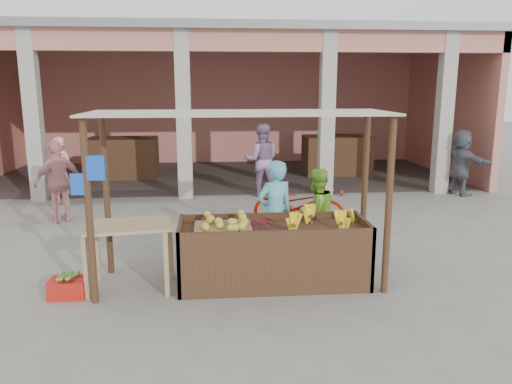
{
  "coord_description": "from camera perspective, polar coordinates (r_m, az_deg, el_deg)",
  "views": [
    {
      "loc": [
        -0.31,
        -6.56,
        2.73
      ],
      "look_at": [
        0.36,
        1.2,
        1.06
      ],
      "focal_mm": 35.0,
      "sensor_mm": 36.0,
      "label": 1
    }
  ],
  "objects": [
    {
      "name": "berry_heap",
      "position": [
        6.86,
        0.7,
        -3.54
      ],
      "size": [
        0.49,
        0.4,
        0.16
      ],
      "primitive_type": "ellipsoid",
      "color": "maroon",
      "rests_on": "fruit_stall"
    },
    {
      "name": "market_building",
      "position": [
        15.49,
        -3.68,
        11.99
      ],
      "size": [
        14.4,
        6.4,
        4.2
      ],
      "color": "#C77568",
      "rests_on": "ground"
    },
    {
      "name": "motorcycle",
      "position": [
        9.62,
        4.93,
        -1.38
      ],
      "size": [
        1.2,
        1.98,
        0.98
      ],
      "primitive_type": "imported",
      "rotation": [
        0.0,
        0.0,
        1.25
      ],
      "color": "#921201",
      "rests_on": "ground"
    },
    {
      "name": "stall_awning",
      "position": [
        6.67,
        -2.4,
        5.64
      ],
      "size": [
        4.09,
        1.35,
        2.39
      ],
      "color": "#4F351F",
      "rests_on": "ground"
    },
    {
      "name": "banana_heap",
      "position": [
        6.97,
        7.75,
        -3.16
      ],
      "size": [
        1.14,
        0.62,
        0.21
      ],
      "primitive_type": null,
      "color": "yellow",
      "rests_on": "fruit_stall"
    },
    {
      "name": "side_table",
      "position": [
        6.93,
        -14.29,
        -4.7
      ],
      "size": [
        1.22,
        0.89,
        0.91
      ],
      "rotation": [
        0.0,
        0.0,
        0.13
      ],
      "color": "tan",
      "rests_on": "ground"
    },
    {
      "name": "vendor_green",
      "position": [
        8.0,
        6.88,
        -2.19
      ],
      "size": [
        0.85,
        0.73,
        1.53
      ],
      "primitive_type": "imported",
      "rotation": [
        0.0,
        0.0,
        3.65
      ],
      "color": "#81C434",
      "rests_on": "ground"
    },
    {
      "name": "shopper_e",
      "position": [
        12.22,
        -21.47,
        2.33
      ],
      "size": [
        0.76,
        0.68,
        1.66
      ],
      "primitive_type": "imported",
      "rotation": [
        0.0,
        0.0,
        -0.44
      ],
      "color": "#EDA981",
      "rests_on": "ground"
    },
    {
      "name": "fruit_stall",
      "position": [
        7.01,
        1.98,
        -7.29
      ],
      "size": [
        2.6,
        0.95,
        0.8
      ],
      "primitive_type": "cube",
      "color": "#4F351F",
      "rests_on": "ground"
    },
    {
      "name": "vendor_blue",
      "position": [
        7.63,
        2.18,
        -2.01
      ],
      "size": [
        0.77,
        0.67,
        1.73
      ],
      "primitive_type": "imported",
      "rotation": [
        0.0,
        0.0,
        3.49
      ],
      "color": "#5FBFDF",
      "rests_on": "ground"
    },
    {
      "name": "papaya_pile",
      "position": [
        6.87,
        -14.39,
        -2.77
      ],
      "size": [
        0.69,
        0.39,
        0.2
      ],
      "primitive_type": null,
      "color": "#3F862B",
      "rests_on": "side_table"
    },
    {
      "name": "shopper_b",
      "position": [
        10.76,
        -21.64,
        1.37
      ],
      "size": [
        1.15,
        1.07,
        1.76
      ],
      "primitive_type": "imported",
      "rotation": [
        0.0,
        0.0,
        3.81
      ],
      "color": "#D48B8D",
      "rests_on": "ground"
    },
    {
      "name": "produce_sacks",
      "position": [
        12.7,
        8.51,
        0.98
      ],
      "size": [
        1.0,
        0.75,
        0.61
      ],
      "color": "maroon",
      "rests_on": "ground"
    },
    {
      "name": "plantain_bundle",
      "position": [
        7.05,
        -20.75,
        -9.02
      ],
      "size": [
        0.36,
        0.25,
        0.07
      ],
      "primitive_type": null,
      "color": "#559235",
      "rests_on": "red_crate"
    },
    {
      "name": "shopper_f",
      "position": [
        12.43,
        0.63,
        4.07
      ],
      "size": [
        0.98,
        0.59,
        1.97
      ],
      "primitive_type": "imported",
      "rotation": [
        0.0,
        0.0,
        3.11
      ],
      "color": "gray",
      "rests_on": "ground"
    },
    {
      "name": "red_crate",
      "position": [
        7.11,
        -20.66,
        -10.22
      ],
      "size": [
        0.47,
        0.34,
        0.24
      ],
      "primitive_type": "cube",
      "rotation": [
        0.0,
        0.0,
        0.01
      ],
      "color": "red",
      "rests_on": "ground"
    },
    {
      "name": "melon_tray",
      "position": [
        6.76,
        -3.8,
        -3.65
      ],
      "size": [
        0.77,
        0.67,
        0.2
      ],
      "color": "olive",
      "rests_on": "fruit_stall"
    },
    {
      "name": "ground",
      "position": [
        7.11,
        -2.11,
        -10.45
      ],
      "size": [
        60.0,
        60.0,
        0.0
      ],
      "primitive_type": "plane",
      "color": "slate",
      "rests_on": "ground"
    },
    {
      "name": "shopper_d",
      "position": [
        13.52,
        22.41,
        3.33
      ],
      "size": [
        1.21,
        1.75,
        1.75
      ],
      "primitive_type": "imported",
      "rotation": [
        0.0,
        0.0,
        1.95
      ],
      "color": "#545763",
      "rests_on": "ground"
    }
  ]
}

